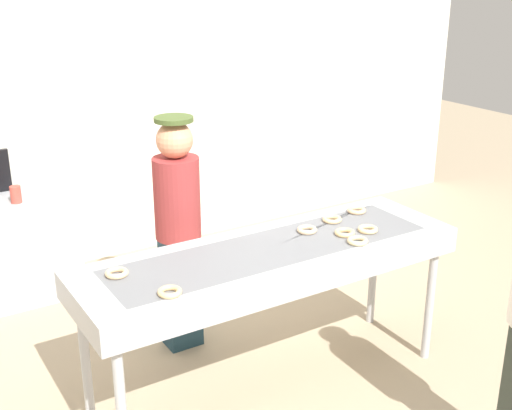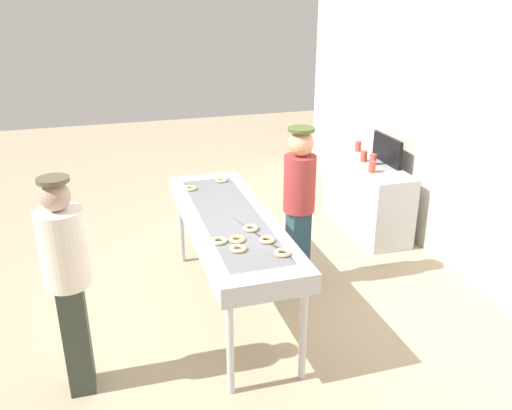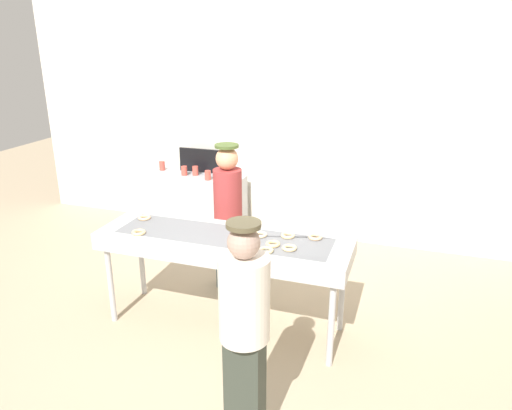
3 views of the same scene
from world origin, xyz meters
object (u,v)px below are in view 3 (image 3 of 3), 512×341
Objects in this scene: plain_donut_5 at (203,150)px; plain_donut_7 at (366,178)px; plain_donut_0 at (220,153)px; plain_donut_2 at (147,136)px; paper_cup_3 at (384,128)px; plain_donut_3 at (137,143)px; worker_assistant at (324,146)px; plain_donut_6 at (375,171)px; prep_counter at (428,181)px; paper_cup_2 at (456,142)px; menu_display at (441,118)px; plain_donut_8 at (184,140)px; paper_cup_4 at (486,140)px; fryer_conveyor at (239,165)px; plain_donut_1 at (297,156)px; paper_cup_0 at (411,132)px; worker_baker at (258,133)px; paper_cup_1 at (461,135)px; plain_donut_4 at (219,140)px.

plain_donut_7 is at bearing 0.21° from plain_donut_5.
plain_donut_0 and plain_donut_2 have the same top height.
plain_donut_7 is 1.83m from paper_cup_3.
plain_donut_3 is 1.68m from worker_assistant.
plain_donut_0 and plain_donut_6 have the same top height.
paper_cup_2 reaches higher than prep_counter.
menu_display reaches higher than plain_donut_0.
plain_donut_6 is 1.73m from plain_donut_8.
fryer_conveyor is at bearing -132.92° from paper_cup_4.
worker_assistant reaches higher than menu_display.
plain_donut_3 is 3.03m from menu_display.
plain_donut_1 is at bearing -113.47° from prep_counter.
paper_cup_4 is at bearing 33.72° from plain_donut_2.
plain_donut_5 is 1.00× the size of plain_donut_7.
plain_donut_8 reaches higher than prep_counter.
fryer_conveyor is 22.19× the size of plain_donut_2.
paper_cup_0 is at bearing -122.45° from menu_display.
paper_cup_3 is (-0.44, 1.77, -0.09)m from plain_donut_7.
worker_baker is at bearing 54.30° from plain_donut_3.
plain_donut_1 is 1.68m from paper_cup_2.
plain_donut_0 is 2.44m from paper_cup_1.
plain_donut_1 is 1.56m from paper_cup_3.
fryer_conveyor is at bearing -127.75° from paper_cup_1.
plain_donut_1 is at bearing -124.85° from paper_cup_2.
worker_assistant is (1.28, 1.08, -0.11)m from plain_donut_3.
worker_assistant reaches higher than fryer_conveyor.
paper_cup_2 is (0.26, -0.23, 0.50)m from prep_counter.
plain_donut_0 is at bearing -18.90° from plain_donut_8.
menu_display is at bearing -145.24° from worker_baker.
worker_baker is 17.14× the size of paper_cup_0.
plain_donut_2 is 1.15× the size of paper_cup_4.
plain_donut_5 is at bearing -124.65° from menu_display.
plain_donut_2 is 1.15× the size of paper_cup_0.
plain_donut_4 is 0.07× the size of worker_baker.
plain_donut_6 is 1.15× the size of paper_cup_1.
plain_donut_2 is 0.69m from plain_donut_5.
menu_display is (1.40, 1.28, 0.05)m from worker_baker.
plain_donut_0 and plain_donut_1 have the same top height.
plain_donut_5 reaches higher than paper_cup_0.
paper_cup_4 is 0.56m from menu_display.
plain_donut_2 is 2.84m from paper_cup_2.
plain_donut_3 is (-0.92, -0.20, 0.11)m from fryer_conveyor.
plain_donut_2 is at bearing 108.10° from plain_donut_3.
plain_donut_3 is at bearing -133.09° from menu_display.
fryer_conveyor is 22.19× the size of plain_donut_8.
fryer_conveyor is 2.16m from prep_counter.
plain_donut_3 is 1.15× the size of paper_cup_2.
plain_donut_2 is at bearing -140.68° from prep_counter.
plain_donut_4 is 2.36m from paper_cup_1.
plain_donut_0 is 1.00× the size of plain_donut_2.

